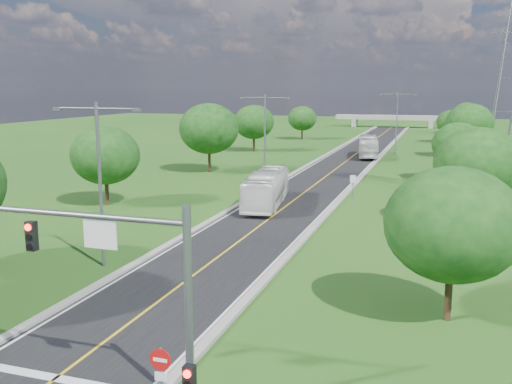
% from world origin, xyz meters
% --- Properties ---
extents(ground, '(260.00, 260.00, 0.00)m').
position_xyz_m(ground, '(0.00, 60.00, 0.00)').
color(ground, '#204B15').
rests_on(ground, ground).
extents(road, '(8.00, 150.00, 0.06)m').
position_xyz_m(road, '(0.00, 66.00, 0.03)').
color(road, black).
rests_on(road, ground).
extents(curb_left, '(0.50, 150.00, 0.22)m').
position_xyz_m(curb_left, '(-4.25, 66.00, 0.11)').
color(curb_left, gray).
rests_on(curb_left, ground).
extents(curb_right, '(0.50, 150.00, 0.22)m').
position_xyz_m(curb_right, '(4.25, 66.00, 0.11)').
color(curb_right, gray).
rests_on(curb_right, ground).
extents(signal_mast, '(8.54, 0.33, 7.20)m').
position_xyz_m(signal_mast, '(3.68, -1.00, 4.91)').
color(signal_mast, slate).
rests_on(signal_mast, ground).
extents(do_not_enter_right, '(0.76, 0.11, 2.50)m').
position_xyz_m(do_not_enter_right, '(5.00, -1.52, 1.77)').
color(do_not_enter_right, slate).
rests_on(do_not_enter_right, ground).
extents(speed_limit_sign, '(0.55, 0.09, 2.40)m').
position_xyz_m(speed_limit_sign, '(5.20, 37.98, 1.60)').
color(speed_limit_sign, slate).
rests_on(speed_limit_sign, ground).
extents(overpass, '(30.00, 3.00, 3.20)m').
position_xyz_m(overpass, '(0.00, 140.00, 2.41)').
color(overpass, gray).
rests_on(overpass, ground).
extents(streetlight_near_left, '(5.90, 0.25, 10.00)m').
position_xyz_m(streetlight_near_left, '(-6.00, 12.00, 5.94)').
color(streetlight_near_left, slate).
rests_on(streetlight_near_left, ground).
extents(streetlight_mid_left, '(5.90, 0.25, 10.00)m').
position_xyz_m(streetlight_mid_left, '(-6.00, 45.00, 5.94)').
color(streetlight_mid_left, slate).
rests_on(streetlight_mid_left, ground).
extents(streetlight_far_right, '(5.90, 0.25, 10.00)m').
position_xyz_m(streetlight_far_right, '(6.00, 78.00, 5.94)').
color(streetlight_far_right, slate).
rests_on(streetlight_far_right, ground).
extents(power_tower_far, '(9.00, 6.40, 28.00)m').
position_xyz_m(power_tower_far, '(26.00, 115.00, 14.01)').
color(power_tower_far, slate).
rests_on(power_tower_far, ground).
extents(tree_lb, '(6.30, 6.30, 7.33)m').
position_xyz_m(tree_lb, '(-16.00, 28.00, 4.64)').
color(tree_lb, black).
rests_on(tree_lb, ground).
extents(tree_lc, '(7.56, 7.56, 8.79)m').
position_xyz_m(tree_lc, '(-15.00, 50.00, 5.58)').
color(tree_lc, black).
rests_on(tree_lc, ground).
extents(tree_ld, '(6.72, 6.72, 7.82)m').
position_xyz_m(tree_ld, '(-17.00, 74.00, 4.95)').
color(tree_ld, black).
rests_on(tree_ld, ground).
extents(tree_le, '(5.88, 5.88, 6.84)m').
position_xyz_m(tree_le, '(-14.50, 98.00, 4.33)').
color(tree_le, black).
rests_on(tree_le, ground).
extents(tree_ra, '(6.30, 6.30, 7.33)m').
position_xyz_m(tree_ra, '(14.00, 10.00, 4.64)').
color(tree_ra, black).
rests_on(tree_ra, ground).
extents(tree_rb, '(6.72, 6.72, 7.82)m').
position_xyz_m(tree_rb, '(16.00, 30.00, 4.95)').
color(tree_rb, black).
rests_on(tree_rb, ground).
extents(tree_rc, '(5.88, 5.88, 6.84)m').
position_xyz_m(tree_rc, '(15.00, 52.00, 4.33)').
color(tree_rc, black).
rests_on(tree_rc, ground).
extents(tree_rd, '(7.14, 7.14, 8.30)m').
position_xyz_m(tree_rd, '(17.00, 76.00, 5.27)').
color(tree_rd, black).
rests_on(tree_rd, ground).
extents(tree_re, '(5.46, 5.46, 6.35)m').
position_xyz_m(tree_re, '(14.50, 100.00, 4.02)').
color(tree_re, black).
rests_on(tree_re, ground).
extents(tree_rf, '(6.30, 6.30, 7.33)m').
position_xyz_m(tree_rf, '(18.00, 120.00, 4.64)').
color(tree_rf, black).
rests_on(tree_rf, ground).
extents(bus_outbound, '(4.33, 11.85, 3.23)m').
position_xyz_m(bus_outbound, '(2.36, 71.86, 1.67)').
color(bus_outbound, silver).
rests_on(bus_outbound, road).
extents(bus_inbound, '(4.25, 11.70, 3.19)m').
position_xyz_m(bus_inbound, '(-1.80, 32.05, 1.65)').
color(bus_inbound, white).
rests_on(bus_inbound, road).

